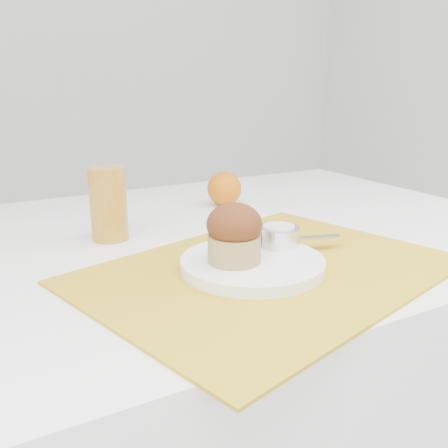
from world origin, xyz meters
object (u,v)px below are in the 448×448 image
table (204,415)px  plate (252,264)px  muffin (234,233)px  orange (224,189)px  juice_glass (108,204)px

table → plate: (-0.02, -0.20, 0.39)m
plate → muffin: (-0.03, 0.00, 0.05)m
orange → muffin: 0.40m
table → orange: 0.46m
juice_glass → muffin: size_ratio=1.48×
orange → muffin: muffin is taller
plate → juice_glass: 0.28m
table → orange: size_ratio=16.60×
table → plate: bearing=-96.6°
plate → orange: orange is taller
table → plate: plate is taller
muffin → plate: bearing=-4.7°
juice_glass → plate: bearing=-62.6°
orange → juice_glass: bearing=-159.1°
table → muffin: size_ratio=14.61×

